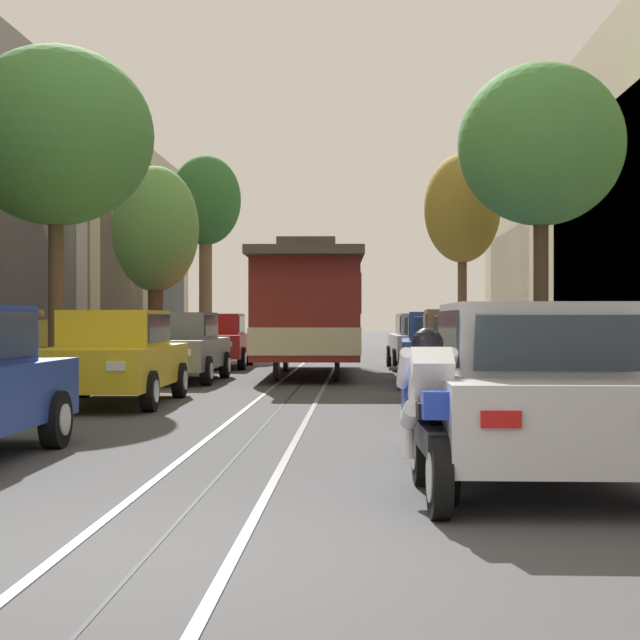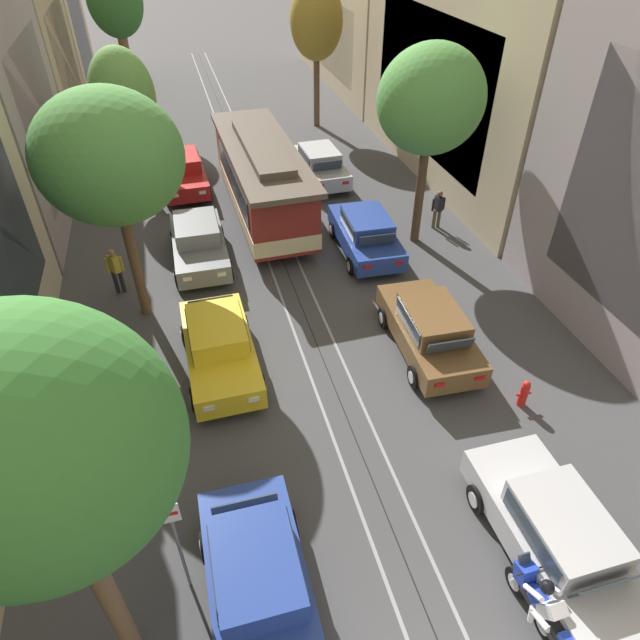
# 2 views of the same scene
# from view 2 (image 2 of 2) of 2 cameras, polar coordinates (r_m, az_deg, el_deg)

# --- Properties ---
(ground_plane) EXTENTS (160.00, 160.00, 0.00)m
(ground_plane) POSITION_cam_2_polar(r_m,az_deg,el_deg) (22.94, -5.54, 10.15)
(ground_plane) COLOR #424244
(trolley_track_rails) EXTENTS (1.14, 54.75, 0.01)m
(trolley_track_rails) POSITION_cam_2_polar(r_m,az_deg,el_deg) (25.30, -6.71, 12.90)
(trolley_track_rails) COLOR gray
(trolley_track_rails) RESTS_ON ground
(building_facade_right) EXTENTS (5.60, 46.45, 10.35)m
(building_facade_right) POSITION_cam_2_polar(r_m,az_deg,el_deg) (25.11, 19.39, 22.10)
(building_facade_right) COLOR gray
(building_facade_right) RESTS_ON ground
(parked_car_blue_near_left) EXTENTS (2.01, 4.36, 1.58)m
(parked_car_blue_near_left) POSITION_cam_2_polar(r_m,az_deg,el_deg) (11.13, -6.34, -25.78)
(parked_car_blue_near_left) COLOR #233D93
(parked_car_blue_near_left) RESTS_ON ground
(parked_car_yellow_second_left) EXTENTS (2.04, 4.38, 1.58)m
(parked_car_yellow_second_left) POSITION_cam_2_polar(r_m,az_deg,el_deg) (15.44, -10.42, -2.68)
(parked_car_yellow_second_left) COLOR gold
(parked_car_yellow_second_left) RESTS_ON ground
(parked_car_grey_mid_left) EXTENTS (2.02, 4.37, 1.58)m
(parked_car_grey_mid_left) POSITION_cam_2_polar(r_m,az_deg,el_deg) (20.26, -12.50, 7.89)
(parked_car_grey_mid_left) COLOR slate
(parked_car_grey_mid_left) RESTS_ON ground
(parked_car_red_fourth_left) EXTENTS (2.09, 4.40, 1.58)m
(parked_car_red_fourth_left) POSITION_cam_2_polar(r_m,az_deg,el_deg) (25.98, -14.01, 14.66)
(parked_car_red_fourth_left) COLOR red
(parked_car_red_fourth_left) RESTS_ON ground
(parked_car_silver_near_right) EXTENTS (2.01, 4.36, 1.58)m
(parked_car_silver_near_right) POSITION_cam_2_polar(r_m,az_deg,el_deg) (12.45, 23.28, -19.72)
(parked_car_silver_near_right) COLOR #B7B7BC
(parked_car_silver_near_right) RESTS_ON ground
(parked_car_brown_second_right) EXTENTS (2.13, 4.42, 1.58)m
(parked_car_brown_second_right) POSITION_cam_2_polar(r_m,az_deg,el_deg) (16.06, 11.30, -0.94)
(parked_car_brown_second_right) COLOR brown
(parked_car_brown_second_right) RESTS_ON ground
(parked_car_blue_mid_right) EXTENTS (2.13, 4.42, 1.58)m
(parked_car_blue_mid_right) POSITION_cam_2_polar(r_m,az_deg,el_deg) (20.42, 4.76, 8.97)
(parked_car_blue_mid_right) COLOR #233D93
(parked_car_blue_mid_right) RESTS_ON ground
(parked_car_silver_fourth_right) EXTENTS (2.09, 4.40, 1.58)m
(parked_car_silver_fourth_right) POSITION_cam_2_polar(r_m,az_deg,el_deg) (26.07, -0.10, 15.85)
(parked_car_silver_fourth_right) COLOR #B7B7BC
(parked_car_silver_fourth_right) RESTS_ON ground
(street_tree_kerb_left_near) EXTENTS (3.44, 3.02, 7.63)m
(street_tree_kerb_left_near) POSITION_cam_2_polar(r_m,az_deg,el_deg) (7.15, -27.48, -12.00)
(street_tree_kerb_left_near) COLOR brown
(street_tree_kerb_left_near) RESTS_ON ground
(street_tree_kerb_left_second) EXTENTS (3.96, 3.56, 6.97)m
(street_tree_kerb_left_second) POSITION_cam_2_polar(r_m,az_deg,el_deg) (16.12, -21.05, 15.39)
(street_tree_kerb_left_second) COLOR brown
(street_tree_kerb_left_second) RESTS_ON ground
(street_tree_kerb_left_mid) EXTENTS (2.60, 2.46, 6.01)m
(street_tree_kerb_left_mid) POSITION_cam_2_polar(r_m,az_deg,el_deg) (25.32, -19.76, 20.94)
(street_tree_kerb_left_mid) COLOR #4C3826
(street_tree_kerb_left_mid) RESTS_ON ground
(street_tree_kerb_left_fourth) EXTENTS (2.84, 2.46, 7.98)m
(street_tree_kerb_left_fourth) POSITION_cam_2_polar(r_m,az_deg,el_deg) (34.50, -20.47, 28.38)
(street_tree_kerb_left_fourth) COLOR brown
(street_tree_kerb_left_fourth) RESTS_ON ground
(street_tree_kerb_right_second) EXTENTS (3.64, 3.32, 7.05)m
(street_tree_kerb_right_second) POSITION_cam_2_polar(r_m,az_deg,el_deg) (19.80, 11.45, 21.41)
(street_tree_kerb_right_second) COLOR #4C3826
(street_tree_kerb_right_second) RESTS_ON ground
(street_tree_kerb_right_mid) EXTENTS (2.74, 2.72, 7.34)m
(street_tree_kerb_right_mid) POSITION_cam_2_polar(r_m,az_deg,el_deg) (32.11, -0.38, 28.61)
(street_tree_kerb_right_mid) COLOR brown
(street_tree_kerb_right_mid) RESTS_ON ground
(cable_car_trolley) EXTENTS (2.79, 9.17, 3.28)m
(cable_car_trolley) POSITION_cam_2_polar(r_m,az_deg,el_deg) (22.24, -5.83, 13.97)
(cable_car_trolley) COLOR maroon
(cable_car_trolley) RESTS_ON ground
(motorcycle_with_rider) EXTENTS (0.56, 1.99, 1.37)m
(motorcycle_with_rider) POSITION_cam_2_polar(r_m,az_deg,el_deg) (11.76, 22.13, -26.09)
(motorcycle_with_rider) COLOR black
(motorcycle_with_rider) RESTS_ON ground
(pedestrian_on_left_pavement) EXTENTS (0.55, 0.37, 1.57)m
(pedestrian_on_left_pavement) POSITION_cam_2_polar(r_m,az_deg,el_deg) (22.48, 12.17, 11.37)
(pedestrian_on_left_pavement) COLOR #4C4233
(pedestrian_on_left_pavement) RESTS_ON ground
(pedestrian_on_right_pavement) EXTENTS (0.55, 0.42, 1.65)m
(pedestrian_on_right_pavement) POSITION_cam_2_polar(r_m,az_deg,el_deg) (19.30, -20.49, 5.03)
(pedestrian_on_right_pavement) COLOR black
(pedestrian_on_right_pavement) RESTS_ON ground
(fire_hydrant) EXTENTS (0.40, 0.22, 0.84)m
(fire_hydrant) POSITION_cam_2_polar(r_m,az_deg,el_deg) (15.35, 20.43, -7.13)
(fire_hydrant) COLOR red
(fire_hydrant) RESTS_ON ground
(street_sign_post) EXTENTS (0.36, 0.07, 2.78)m
(street_sign_post) POSITION_cam_2_polar(r_m,az_deg,el_deg) (10.76, -14.72, -20.97)
(street_sign_post) COLOR slate
(street_sign_post) RESTS_ON ground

